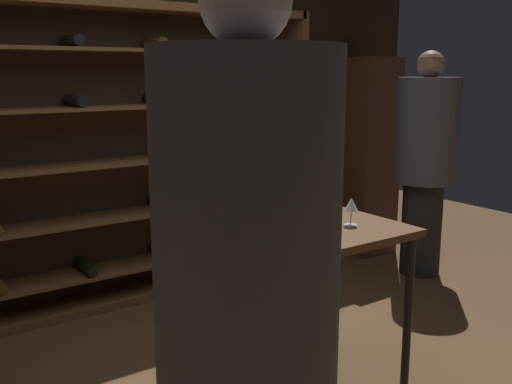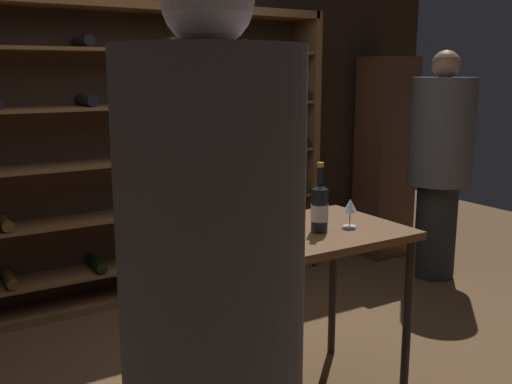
{
  "view_description": "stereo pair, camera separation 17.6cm",
  "coord_description": "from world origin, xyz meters",
  "px_view_note": "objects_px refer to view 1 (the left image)",
  "views": [
    {
      "loc": [
        -1.65,
        -2.37,
        1.68
      ],
      "look_at": [
        0.11,
        0.14,
        1.05
      ],
      "focal_mm": 41.35,
      "sensor_mm": 36.0,
      "label": 1
    },
    {
      "loc": [
        -1.51,
        -2.47,
        1.68
      ],
      "look_at": [
        0.11,
        0.14,
        1.05
      ],
      "focal_mm": 41.35,
      "sensor_mm": 36.0,
      "label": 2
    }
  ],
  "objects_px": {
    "person_guest_khaki": "(425,155)",
    "wine_bottle_gold_foil": "(285,212)",
    "display_cabinet": "(369,157)",
    "tasting_table": "(311,250)",
    "person_guest_plum_blouse": "(247,304)",
    "wine_bottle_amber_reserve": "(322,207)",
    "wine_rack": "(121,158)",
    "wine_glass_stemmed_left": "(351,206)"
  },
  "relations": [
    {
      "from": "person_guest_khaki",
      "to": "wine_bottle_gold_foil",
      "type": "xyz_separation_m",
      "value": [
        -2.2,
        -0.97,
        0.02
      ]
    },
    {
      "from": "wine_rack",
      "to": "person_guest_plum_blouse",
      "type": "relative_size",
      "value": 1.64
    },
    {
      "from": "tasting_table",
      "to": "person_guest_khaki",
      "type": "distance_m",
      "value": 2.22
    },
    {
      "from": "wine_rack",
      "to": "wine_bottle_amber_reserve",
      "type": "height_order",
      "value": "wine_rack"
    },
    {
      "from": "tasting_table",
      "to": "wine_glass_stemmed_left",
      "type": "bearing_deg",
      "value": -20.39
    },
    {
      "from": "wine_rack",
      "to": "display_cabinet",
      "type": "height_order",
      "value": "wine_rack"
    },
    {
      "from": "person_guest_plum_blouse",
      "to": "wine_glass_stemmed_left",
      "type": "xyz_separation_m",
      "value": [
        1.25,
        0.9,
        -0.07
      ]
    },
    {
      "from": "person_guest_khaki",
      "to": "wine_bottle_gold_foil",
      "type": "relative_size",
      "value": 5.32
    },
    {
      "from": "person_guest_plum_blouse",
      "to": "wine_glass_stemmed_left",
      "type": "relative_size",
      "value": 13.52
    },
    {
      "from": "wine_rack",
      "to": "person_guest_plum_blouse",
      "type": "distance_m",
      "value": 2.87
    },
    {
      "from": "tasting_table",
      "to": "person_guest_plum_blouse",
      "type": "height_order",
      "value": "person_guest_plum_blouse"
    },
    {
      "from": "wine_rack",
      "to": "wine_glass_stemmed_left",
      "type": "xyz_separation_m",
      "value": [
        0.47,
        -1.86,
        -0.06
      ]
    },
    {
      "from": "wine_rack",
      "to": "wine_glass_stemmed_left",
      "type": "bearing_deg",
      "value": -75.89
    },
    {
      "from": "person_guest_plum_blouse",
      "to": "wine_bottle_amber_reserve",
      "type": "bearing_deg",
      "value": 176.54
    },
    {
      "from": "wine_glass_stemmed_left",
      "to": "person_guest_khaki",
      "type": "bearing_deg",
      "value": 29.0
    },
    {
      "from": "person_guest_plum_blouse",
      "to": "wine_bottle_amber_reserve",
      "type": "height_order",
      "value": "person_guest_plum_blouse"
    },
    {
      "from": "person_guest_khaki",
      "to": "wine_bottle_gold_foil",
      "type": "distance_m",
      "value": 2.4
    },
    {
      "from": "person_guest_khaki",
      "to": "wine_bottle_gold_foil",
      "type": "height_order",
      "value": "person_guest_khaki"
    },
    {
      "from": "wine_rack",
      "to": "wine_bottle_gold_foil",
      "type": "xyz_separation_m",
      "value": [
        0.07,
        -1.83,
        -0.04
      ]
    },
    {
      "from": "person_guest_plum_blouse",
      "to": "wine_rack",
      "type": "bearing_deg",
      "value": -149.64
    },
    {
      "from": "wine_bottle_gold_foil",
      "to": "person_guest_khaki",
      "type": "bearing_deg",
      "value": 23.68
    },
    {
      "from": "tasting_table",
      "to": "wine_bottle_amber_reserve",
      "type": "height_order",
      "value": "wine_bottle_amber_reserve"
    },
    {
      "from": "wine_rack",
      "to": "wine_glass_stemmed_left",
      "type": "relative_size",
      "value": 22.16
    },
    {
      "from": "wine_rack",
      "to": "wine_bottle_amber_reserve",
      "type": "relative_size",
      "value": 9.32
    },
    {
      "from": "display_cabinet",
      "to": "person_guest_khaki",
      "type": "bearing_deg",
      "value": -95.72
    },
    {
      "from": "person_guest_plum_blouse",
      "to": "wine_glass_stemmed_left",
      "type": "height_order",
      "value": "person_guest_plum_blouse"
    },
    {
      "from": "display_cabinet",
      "to": "wine_bottle_gold_foil",
      "type": "height_order",
      "value": "display_cabinet"
    },
    {
      "from": "wine_bottle_gold_foil",
      "to": "wine_glass_stemmed_left",
      "type": "relative_size",
      "value": 2.39
    },
    {
      "from": "tasting_table",
      "to": "wine_glass_stemmed_left",
      "type": "xyz_separation_m",
      "value": [
        0.2,
        -0.07,
        0.22
      ]
    },
    {
      "from": "display_cabinet",
      "to": "wine_bottle_amber_reserve",
      "type": "bearing_deg",
      "value": -140.74
    },
    {
      "from": "person_guest_plum_blouse",
      "to": "tasting_table",
      "type": "bearing_deg",
      "value": 178.83
    },
    {
      "from": "wine_bottle_amber_reserve",
      "to": "display_cabinet",
      "type": "bearing_deg",
      "value": 39.26
    },
    {
      "from": "display_cabinet",
      "to": "tasting_table",
      "type": "bearing_deg",
      "value": -142.01
    },
    {
      "from": "person_guest_khaki",
      "to": "wine_glass_stemmed_left",
      "type": "height_order",
      "value": "person_guest_khaki"
    },
    {
      "from": "display_cabinet",
      "to": "wine_glass_stemmed_left",
      "type": "distance_m",
      "value": 2.53
    },
    {
      "from": "tasting_table",
      "to": "person_guest_plum_blouse",
      "type": "bearing_deg",
      "value": -137.36
    },
    {
      "from": "tasting_table",
      "to": "person_guest_khaki",
      "type": "xyz_separation_m",
      "value": [
        2.0,
        0.93,
        0.21
      ]
    },
    {
      "from": "wine_glass_stemmed_left",
      "to": "wine_bottle_gold_foil",
      "type": "bearing_deg",
      "value": 175.14
    },
    {
      "from": "person_guest_plum_blouse",
      "to": "wine_glass_stemmed_left",
      "type": "distance_m",
      "value": 1.54
    },
    {
      "from": "wine_bottle_amber_reserve",
      "to": "person_guest_plum_blouse",
      "type": "bearing_deg",
      "value": -139.65
    },
    {
      "from": "wine_bottle_gold_foil",
      "to": "wine_glass_stemmed_left",
      "type": "bearing_deg",
      "value": -4.86
    },
    {
      "from": "wine_rack",
      "to": "wine_bottle_gold_foil",
      "type": "distance_m",
      "value": 1.83
    }
  ]
}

